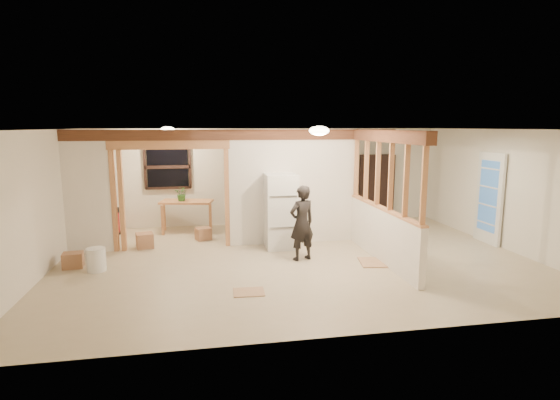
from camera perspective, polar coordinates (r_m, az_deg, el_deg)
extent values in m
cube|color=#BCAB8C|center=(8.63, 2.06, -7.66)|extent=(9.00, 6.50, 0.01)
cube|color=white|center=(8.25, 2.16, 9.21)|extent=(9.00, 6.50, 0.01)
cube|color=silver|center=(11.52, -1.35, 3.09)|extent=(9.00, 0.01, 2.50)
cube|color=silver|center=(5.28, 9.68, -4.86)|extent=(9.00, 0.01, 2.50)
cube|color=silver|center=(8.60, -28.62, -0.31)|extent=(0.01, 6.50, 2.50)
cube|color=silver|center=(10.29, 27.41, 1.23)|extent=(0.01, 6.50, 2.50)
cube|color=white|center=(9.62, -23.86, 0.98)|extent=(0.90, 0.12, 2.50)
cube|color=white|center=(9.55, 1.75, 1.74)|extent=(2.80, 0.12, 2.50)
cube|color=tan|center=(9.39, -13.98, 0.40)|extent=(2.46, 0.14, 2.20)
cube|color=brown|center=(9.29, -5.56, 8.48)|extent=(7.00, 0.18, 0.22)
cube|color=brown|center=(8.36, 13.64, 8.13)|extent=(0.18, 3.30, 0.22)
cube|color=white|center=(8.61, 13.15, -4.47)|extent=(0.12, 3.20, 1.00)
cube|color=tan|center=(8.41, 13.45, 3.22)|extent=(0.14, 3.20, 1.32)
cube|color=black|center=(11.30, -14.46, 4.20)|extent=(1.12, 0.10, 1.10)
cube|color=white|center=(10.59, 25.66, 0.20)|extent=(0.12, 0.86, 2.00)
ellipsoid|color=#FFEABF|center=(7.83, 5.13, 9.01)|extent=(0.36, 0.36, 0.16)
ellipsoid|color=#FFEABF|center=(10.38, -14.47, 8.89)|extent=(0.32, 0.32, 0.14)
ellipsoid|color=#FFD88C|center=(9.66, -11.71, 7.18)|extent=(0.07, 0.07, 0.07)
cube|color=white|center=(9.20, 0.11, -1.48)|extent=(0.65, 0.63, 1.58)
imported|color=black|center=(8.38, 2.87, -3.01)|extent=(0.62, 0.51, 1.46)
cube|color=tan|center=(10.92, -12.05, -2.07)|extent=(1.33, 0.86, 0.77)
imported|color=#3C702C|center=(10.78, -12.68, 0.80)|extent=(0.41, 0.38, 0.35)
cylinder|color=maroon|center=(11.15, -21.33, -2.60)|extent=(0.53, 0.53, 0.65)
cube|color=black|center=(12.14, 12.48, 1.55)|extent=(0.90, 0.30, 1.80)
cylinder|color=white|center=(8.51, -22.87, -7.19)|extent=(0.43, 0.43, 0.42)
cube|color=#A3704F|center=(10.13, -9.99, -4.35)|extent=(0.40, 0.37, 0.28)
cube|color=#A3704F|center=(9.76, -17.25, -5.07)|extent=(0.41, 0.41, 0.31)
cube|color=#A3704F|center=(8.89, -25.42, -7.11)|extent=(0.37, 0.32, 0.28)
cube|color=tan|center=(8.55, 12.49, -7.95)|extent=(0.72, 0.72, 0.02)
cube|color=tan|center=(6.96, -4.10, -11.91)|extent=(0.49, 0.40, 0.02)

